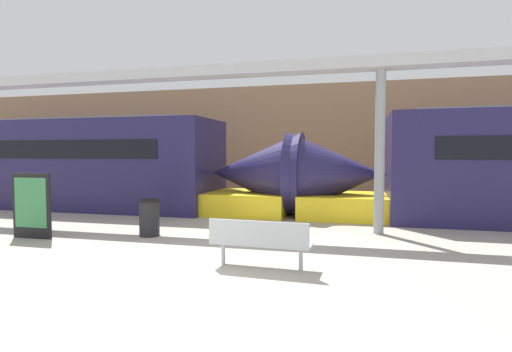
# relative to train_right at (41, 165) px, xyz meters

# --- Properties ---
(ground_plane) EXTENTS (60.00, 60.00, 0.00)m
(ground_plane) POSITION_rel_train_right_xyz_m (8.85, -6.87, -1.51)
(ground_plane) COLOR #A8A093
(station_wall) EXTENTS (56.00, 0.20, 5.00)m
(station_wall) POSITION_rel_train_right_xyz_m (8.85, 5.13, 0.99)
(station_wall) COLOR #937051
(station_wall) RESTS_ON ground_plane
(train_right) EXTENTS (19.58, 2.93, 3.20)m
(train_right) POSITION_rel_train_right_xyz_m (0.00, 0.00, 0.00)
(train_right) COLOR #231E4C
(train_right) RESTS_ON ground_plane
(bench_near) EXTENTS (1.74, 0.52, 0.84)m
(bench_near) POSITION_rel_train_right_xyz_m (10.01, -6.10, -1.02)
(bench_near) COLOR #ADB2B7
(bench_near) RESTS_ON ground_plane
(trash_bin) EXTENTS (0.49, 0.49, 0.86)m
(trash_bin) POSITION_rel_train_right_xyz_m (6.83, -4.10, -1.08)
(trash_bin) COLOR black
(trash_bin) RESTS_ON ground_plane
(poster_board) EXTENTS (1.01, 0.07, 1.51)m
(poster_board) POSITION_rel_train_right_xyz_m (4.36, -5.02, -0.75)
(poster_board) COLOR black
(poster_board) RESTS_ON ground_plane
(support_column_near) EXTENTS (0.24, 0.24, 3.96)m
(support_column_near) POSITION_rel_train_right_xyz_m (12.09, -2.48, 0.47)
(support_column_near) COLOR gray
(support_column_near) RESTS_ON ground_plane
(canopy_beam) EXTENTS (28.00, 0.60, 0.28)m
(canopy_beam) POSITION_rel_train_right_xyz_m (12.09, -2.48, 2.59)
(canopy_beam) COLOR #B7B7BC
(canopy_beam) RESTS_ON support_column_near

